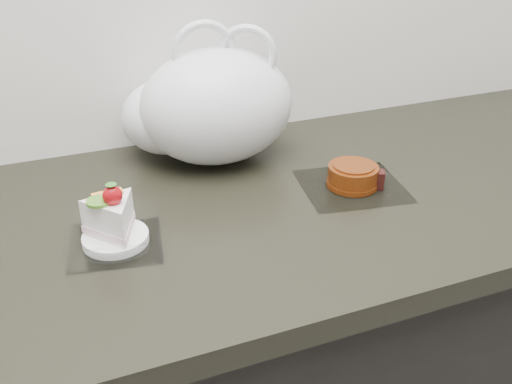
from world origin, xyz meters
name	(u,v)px	position (x,y,z in m)	size (l,w,h in m)	color
cake_tray	(114,228)	(-0.12, 1.64, 0.93)	(0.16, 0.16, 0.11)	white
mooncake_wrap	(354,178)	(0.31, 1.67, 0.92)	(0.20, 0.20, 0.04)	white
plastic_bag	(207,107)	(0.10, 1.88, 1.01)	(0.36, 0.30, 0.27)	silver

